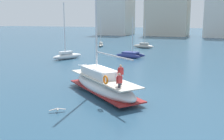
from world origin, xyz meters
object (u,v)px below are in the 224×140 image
object	(u,v)px
moored_sloop_near	(131,54)
seagull	(58,109)
main_sailboat	(103,84)
moored_catamaran	(101,44)
moored_cutter_right	(143,46)
moored_cutter_left	(67,55)

from	to	relation	value
moored_sloop_near	seagull	xyz separation A→B (m)	(4.01, -27.84, -0.35)
main_sailboat	moored_catamaran	bearing A→B (deg)	115.28
main_sailboat	moored_cutter_right	world-z (taller)	main_sailboat
moored_cutter_left	moored_catamaran	bearing A→B (deg)	99.85
moored_cutter_right	seagull	size ratio (longest dim) A/B	6.65
moored_catamaran	main_sailboat	bearing A→B (deg)	-64.72
main_sailboat	seagull	distance (m)	5.55
main_sailboat	seagull	xyz separation A→B (m)	(-1.01, -5.41, -0.70)
moored_catamaran	moored_sloop_near	bearing A→B (deg)	-50.04
moored_cutter_left	moored_cutter_right	distance (m)	22.53
seagull	moored_catamaran	bearing A→B (deg)	111.27
moored_cutter_left	moored_cutter_right	xyz separation A→B (m)	(6.90, 21.44, -0.08)
main_sailboat	moored_cutter_left	world-z (taller)	main_sailboat
moored_cutter_left	seagull	world-z (taller)	moored_cutter_left
main_sailboat	moored_sloop_near	distance (m)	22.99
main_sailboat	seagull	size ratio (longest dim) A/B	12.24
main_sailboat	seagull	world-z (taller)	main_sailboat
moored_catamaran	seagull	distance (m)	46.19
main_sailboat	moored_sloop_near	size ratio (longest dim) A/B	1.75
main_sailboat	moored_catamaran	size ratio (longest dim) A/B	1.76
moored_sloop_near	moored_cutter_left	world-z (taller)	moored_cutter_left
main_sailboat	moored_sloop_near	bearing A→B (deg)	102.64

